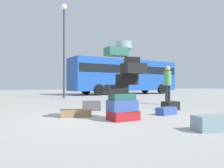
{
  "coord_description": "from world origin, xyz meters",
  "views": [
    {
      "loc": [
        -1.67,
        -5.03,
        0.82
      ],
      "look_at": [
        0.36,
        0.56,
        0.86
      ],
      "focal_mm": 35.44,
      "sensor_mm": 36.0,
      "label": 1
    }
  ],
  "objects_px": {
    "parked_bus": "(125,75)",
    "lamp_post": "(64,37)",
    "suitcase_black_left_side": "(170,106)",
    "suitcase_slate_foreground_near": "(212,123)",
    "suitcase_navy_foreground_far": "(166,111)",
    "suitcase_tower": "(124,88)",
    "suitcase_brown_white_trunk": "(76,113)",
    "person_bearded_onlooker": "(168,81)",
    "suitcase_charcoal_upright_blue": "(92,106)"
  },
  "relations": [
    {
      "from": "parked_bus",
      "to": "lamp_post",
      "type": "xyz_separation_m",
      "value": [
        -6.33,
        -4.7,
        2.14
      ]
    },
    {
      "from": "suitcase_black_left_side",
      "to": "lamp_post",
      "type": "bearing_deg",
      "value": 96.71
    },
    {
      "from": "suitcase_slate_foreground_near",
      "to": "parked_bus",
      "type": "bearing_deg",
      "value": 79.93
    },
    {
      "from": "suitcase_navy_foreground_far",
      "to": "parked_bus",
      "type": "xyz_separation_m",
      "value": [
        4.73,
        13.84,
        1.73
      ]
    },
    {
      "from": "suitcase_tower",
      "to": "suitcase_black_left_side",
      "type": "distance_m",
      "value": 2.81
    },
    {
      "from": "suitcase_navy_foreground_far",
      "to": "suitcase_brown_white_trunk",
      "type": "xyz_separation_m",
      "value": [
        -2.47,
        0.51,
        -0.01
      ]
    },
    {
      "from": "suitcase_navy_foreground_far",
      "to": "person_bearded_onlooker",
      "type": "relative_size",
      "value": 0.37
    },
    {
      "from": "suitcase_navy_foreground_far",
      "to": "suitcase_charcoal_upright_blue",
      "type": "height_order",
      "value": "suitcase_charcoal_upright_blue"
    },
    {
      "from": "suitcase_slate_foreground_near",
      "to": "lamp_post",
      "type": "height_order",
      "value": "lamp_post"
    },
    {
      "from": "suitcase_slate_foreground_near",
      "to": "suitcase_brown_white_trunk",
      "type": "distance_m",
      "value": 3.33
    },
    {
      "from": "suitcase_charcoal_upright_blue",
      "to": "lamp_post",
      "type": "distance_m",
      "value": 8.36
    },
    {
      "from": "suitcase_tower",
      "to": "parked_bus",
      "type": "bearing_deg",
      "value": 66.47
    },
    {
      "from": "suitcase_brown_white_trunk",
      "to": "parked_bus",
      "type": "bearing_deg",
      "value": 68.05
    },
    {
      "from": "suitcase_black_left_side",
      "to": "suitcase_navy_foreground_far",
      "type": "relative_size",
      "value": 0.82
    },
    {
      "from": "lamp_post",
      "to": "suitcase_navy_foreground_far",
      "type": "bearing_deg",
      "value": -80.06
    },
    {
      "from": "suitcase_black_left_side",
      "to": "lamp_post",
      "type": "height_order",
      "value": "lamp_post"
    },
    {
      "from": "suitcase_brown_white_trunk",
      "to": "suitcase_slate_foreground_near",
      "type": "bearing_deg",
      "value": -47.17
    },
    {
      "from": "suitcase_tower",
      "to": "suitcase_brown_white_trunk",
      "type": "height_order",
      "value": "suitcase_tower"
    },
    {
      "from": "suitcase_slate_foreground_near",
      "to": "suitcase_charcoal_upright_blue",
      "type": "bearing_deg",
      "value": 115.54
    },
    {
      "from": "suitcase_charcoal_upright_blue",
      "to": "suitcase_brown_white_trunk",
      "type": "relative_size",
      "value": 0.73
    },
    {
      "from": "suitcase_tower",
      "to": "suitcase_brown_white_trunk",
      "type": "xyz_separation_m",
      "value": [
        -0.95,
        1.02,
        -0.68
      ]
    },
    {
      "from": "suitcase_tower",
      "to": "person_bearded_onlooker",
      "type": "relative_size",
      "value": 1.11
    },
    {
      "from": "person_bearded_onlooker",
      "to": "suitcase_tower",
      "type": "bearing_deg",
      "value": 13.14
    },
    {
      "from": "suitcase_black_left_side",
      "to": "suitcase_slate_foreground_near",
      "type": "distance_m",
      "value": 3.38
    },
    {
      "from": "suitcase_slate_foreground_near",
      "to": "parked_bus",
      "type": "xyz_separation_m",
      "value": [
        5.22,
        16.01,
        1.7
      ]
    },
    {
      "from": "suitcase_brown_white_trunk",
      "to": "lamp_post",
      "type": "xyz_separation_m",
      "value": [
        0.87,
        8.63,
        3.88
      ]
    },
    {
      "from": "parked_bus",
      "to": "suitcase_black_left_side",
      "type": "bearing_deg",
      "value": -118.34
    },
    {
      "from": "suitcase_tower",
      "to": "suitcase_slate_foreground_near",
      "type": "height_order",
      "value": "suitcase_tower"
    },
    {
      "from": "suitcase_navy_foreground_far",
      "to": "suitcase_black_left_side",
      "type": "bearing_deg",
      "value": 30.9
    },
    {
      "from": "suitcase_slate_foreground_near",
      "to": "suitcase_brown_white_trunk",
      "type": "bearing_deg",
      "value": 134.4
    },
    {
      "from": "suitcase_brown_white_trunk",
      "to": "parked_bus",
      "type": "relative_size",
      "value": 0.07
    },
    {
      "from": "suitcase_slate_foreground_near",
      "to": "suitcase_charcoal_upright_blue",
      "type": "relative_size",
      "value": 1.13
    },
    {
      "from": "suitcase_black_left_side",
      "to": "suitcase_navy_foreground_far",
      "type": "height_order",
      "value": "suitcase_black_left_side"
    },
    {
      "from": "suitcase_charcoal_upright_blue",
      "to": "lamp_post",
      "type": "bearing_deg",
      "value": 99.03
    },
    {
      "from": "suitcase_tower",
      "to": "parked_bus",
      "type": "xyz_separation_m",
      "value": [
        6.25,
        14.35,
        1.07
      ]
    },
    {
      "from": "suitcase_navy_foreground_far",
      "to": "parked_bus",
      "type": "bearing_deg",
      "value": 51.88
    },
    {
      "from": "suitcase_navy_foreground_far",
      "to": "person_bearded_onlooker",
      "type": "height_order",
      "value": "person_bearded_onlooker"
    },
    {
      "from": "suitcase_tower",
      "to": "suitcase_black_left_side",
      "type": "xyz_separation_m",
      "value": [
        2.32,
        1.47,
        -0.63
      ]
    },
    {
      "from": "suitcase_tower",
      "to": "suitcase_navy_foreground_far",
      "type": "height_order",
      "value": "suitcase_tower"
    },
    {
      "from": "suitcase_slate_foreground_near",
      "to": "lamp_post",
      "type": "relative_size",
      "value": 0.11
    },
    {
      "from": "suitcase_tower",
      "to": "person_bearded_onlooker",
      "type": "distance_m",
      "value": 4.76
    },
    {
      "from": "person_bearded_onlooker",
      "to": "parked_bus",
      "type": "xyz_separation_m",
      "value": [
        2.81,
        11.08,
        0.84
      ]
    },
    {
      "from": "suitcase_black_left_side",
      "to": "parked_bus",
      "type": "distance_m",
      "value": 13.58
    },
    {
      "from": "suitcase_slate_foreground_near",
      "to": "person_bearded_onlooker",
      "type": "bearing_deg",
      "value": 71.94
    },
    {
      "from": "person_bearded_onlooker",
      "to": "suitcase_charcoal_upright_blue",
      "type": "bearing_deg",
      "value": -14.26
    },
    {
      "from": "suitcase_tower",
      "to": "lamp_post",
      "type": "xyz_separation_m",
      "value": [
        -0.08,
        9.66,
        3.2
      ]
    },
    {
      "from": "suitcase_black_left_side",
      "to": "suitcase_brown_white_trunk",
      "type": "height_order",
      "value": "suitcase_black_left_side"
    },
    {
      "from": "suitcase_charcoal_upright_blue",
      "to": "person_bearded_onlooker",
      "type": "height_order",
      "value": "person_bearded_onlooker"
    },
    {
      "from": "suitcase_charcoal_upright_blue",
      "to": "parked_bus",
      "type": "relative_size",
      "value": 0.05
    },
    {
      "from": "suitcase_brown_white_trunk",
      "to": "parked_bus",
      "type": "xyz_separation_m",
      "value": [
        7.19,
        13.33,
        1.74
      ]
    }
  ]
}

